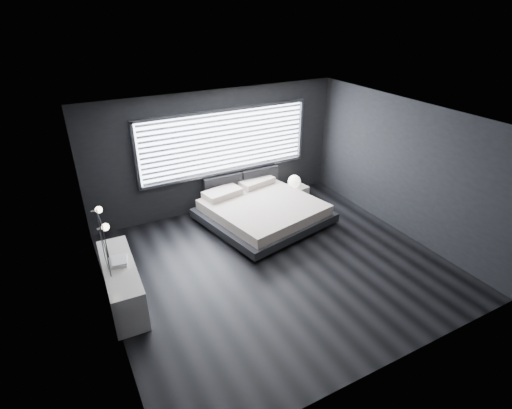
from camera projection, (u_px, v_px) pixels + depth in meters
room at (279, 199)px, 6.98m from camera, size 6.04×6.00×2.80m
window at (226, 142)px, 9.08m from camera, size 4.14×0.09×1.52m
headboard at (242, 182)px, 9.67m from camera, size 1.96×0.16×0.52m
sconce_near at (105, 227)px, 5.73m from camera, size 0.18×0.11×0.11m
sconce_far at (99, 210)px, 6.20m from camera, size 0.18×0.11×0.11m
wall_art_upper at (102, 233)px, 5.11m from camera, size 0.01×0.48×0.48m
wall_art_lower at (105, 254)px, 5.52m from camera, size 0.01×0.48×0.48m
bed at (262, 210)px, 8.97m from camera, size 2.87×2.79×0.63m
nightstand at (294, 193)px, 10.03m from camera, size 0.66×0.58×0.35m
orb_lamp at (294, 181)px, 9.86m from camera, size 0.31×0.31×0.31m
dresser at (122, 283)px, 6.56m from camera, size 0.57×1.80×0.71m
book_stack at (119, 261)px, 6.45m from camera, size 0.35×0.41×0.07m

